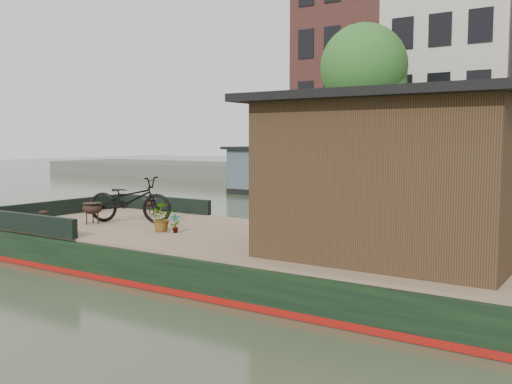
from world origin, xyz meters
The scene contains 18 objects.
ground centered at (0.00, 0.00, 0.00)m, with size 120.00×120.00×0.00m, color #354028.
houseboat_hull centered at (-1.33, 0.00, 0.27)m, with size 14.01×4.02×0.60m.
houseboat_deck centered at (0.00, 0.00, 0.62)m, with size 11.80×3.80×0.05m, color #907859.
bow_bulwark centered at (-5.07, 0.00, 0.82)m, with size 3.00×4.00×0.35m.
cabin centered at (2.19, 0.00, 1.88)m, with size 4.00×3.50×2.42m.
bicycle centered at (-3.67, 0.04, 1.14)m, with size 0.65×1.87×0.98m, color black.
potted_plant_a centered at (-1.96, -0.44, 0.83)m, with size 0.19×0.13×0.36m, color #97402B.
potted_plant_b centered at (-1.00, 1.26, 0.80)m, with size 0.16×0.13×0.30m, color brown.
potted_plant_c centered at (-2.32, -0.47, 0.91)m, with size 0.47×0.41×0.52m, color #A85930.
potted_plant_e centered at (-5.00, -1.70, 0.80)m, with size 0.16×0.11×0.31m, color brown.
brazier_front centered at (-4.18, -0.53, 0.87)m, with size 0.41×0.41×0.45m, color black, non-canonical shape.
brazier_rear centered at (-4.23, 1.20, 0.84)m, with size 0.35×0.35×0.38m, color black, non-canonical shape.
bollard_port centered at (-5.60, 0.73, 0.75)m, with size 0.17×0.17×0.19m, color black.
bollard_stbd centered at (-5.35, -0.86, 0.76)m, with size 0.19×0.19×0.22m, color black.
dinghy centered at (-3.10, 11.01, 0.35)m, with size 2.39×3.35×0.69m, color black.
far_houseboat centered at (0.00, 14.00, 0.97)m, with size 20.40×4.40×2.11m.
quay centered at (0.00, 20.50, 0.45)m, with size 60.00×6.00×0.90m, color #47443F.
tree_left centered at (-6.36, 19.07, 5.89)m, with size 4.40×4.40×7.40m.
Camera 1 is at (5.21, -8.46, 2.39)m, focal length 40.00 mm.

